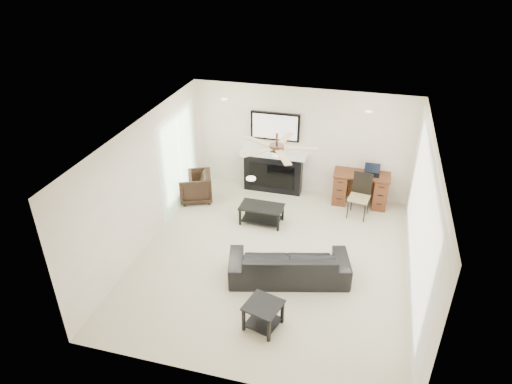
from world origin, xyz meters
TOP-DOWN VIEW (x-y plane):
  - room_shell at (0.19, 0.08)m, footprint 5.50×5.54m
  - sofa at (0.38, -0.43)m, footprint 2.23×1.31m
  - armchair at (-2.22, 1.72)m, footprint 0.94×0.93m
  - coffee_table at (-0.52, 1.17)m, footprint 0.91×0.52m
  - end_table_near at (0.23, -1.68)m, footprint 0.64×0.64m
  - end_table_left at (-2.77, 0.67)m, footprint 0.53×0.53m
  - fireplace_unit at (-0.60, 2.58)m, footprint 1.52×0.34m
  - desk at (1.42, 2.49)m, footprint 1.22×0.56m
  - desk_chair at (1.42, 1.94)m, footprint 0.49×0.50m
  - laptop at (1.62, 2.47)m, footprint 0.33×0.24m

SIDE VIEW (x-z plane):
  - coffee_table at x=-0.52m, z-range 0.00..0.40m
  - end_table_near at x=0.23m, z-range 0.00..0.45m
  - end_table_left at x=-2.77m, z-range 0.00..0.45m
  - sofa at x=0.38m, z-range 0.00..0.61m
  - armchair at x=-2.22m, z-range 0.00..0.66m
  - desk at x=1.42m, z-range 0.00..0.76m
  - desk_chair at x=1.42m, z-range 0.00..0.97m
  - laptop at x=1.62m, z-range 0.76..0.99m
  - fireplace_unit at x=-0.60m, z-range 0.00..1.91m
  - room_shell at x=0.19m, z-range 0.42..2.94m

